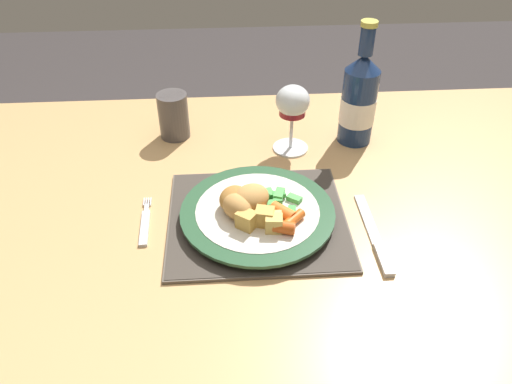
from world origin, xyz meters
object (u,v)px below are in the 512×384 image
dining_table (255,232)px  bottle (359,100)px  fork (145,224)px  wine_glass (293,105)px  dinner_plate (260,214)px  table_knife (376,239)px  drinking_cup (173,115)px

dining_table → bottle: bottle is taller
fork → wine_glass: 0.38m
dinner_plate → bottle: bottle is taller
wine_glass → bottle: 0.14m
table_knife → drinking_cup: drinking_cup is taller
wine_glass → drinking_cup: wine_glass is taller
fork → dining_table: bearing=17.6°
table_knife → dining_table: bearing=146.9°
dining_table → wine_glass: size_ratio=10.81×
dinner_plate → bottle: (0.22, 0.26, 0.08)m
bottle → dinner_plate: bearing=-131.1°
table_knife → bottle: (0.03, 0.32, 0.09)m
dining_table → table_knife: bearing=-33.1°
wine_glass → drinking_cup: size_ratio=1.45×
wine_glass → fork: bearing=-141.0°
dining_table → dinner_plate: dinner_plate is taller
fork → table_knife: table_knife is taller
bottle → drinking_cup: (-0.39, 0.04, -0.04)m
fork → dinner_plate: bearing=-0.4°
drinking_cup → dinner_plate: bearing=-61.1°
fork → table_knife: size_ratio=0.63×
fork → drinking_cup: 0.30m
fork → drinking_cup: (0.03, 0.30, 0.05)m
table_knife → bottle: bearing=84.1°
dining_table → table_knife: (0.19, -0.13, 0.09)m
bottle → table_knife: bearing=-95.9°
table_knife → wine_glass: size_ratio=1.41×
drinking_cup → wine_glass: bearing=-15.7°
dining_table → drinking_cup: drinking_cup is taller
fork → bottle: 0.50m
dinner_plate → bottle: size_ratio=1.03×
table_knife → drinking_cup: bearing=134.4°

